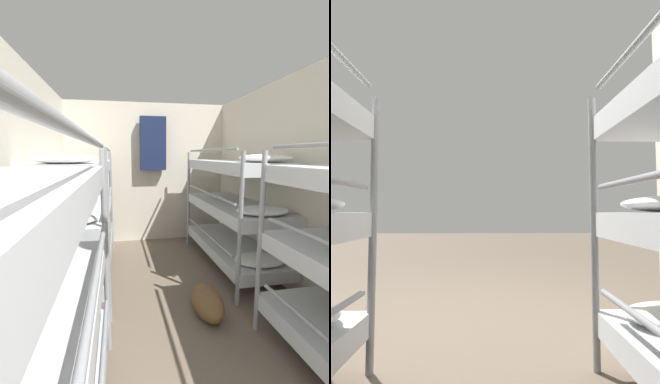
{
  "view_description": "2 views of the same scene",
  "coord_description": "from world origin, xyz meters",
  "views": [
    {
      "loc": [
        -0.55,
        0.52,
        1.56
      ],
      "look_at": [
        0.04,
        3.66,
        1.09
      ],
      "focal_mm": 24.0,
      "sensor_mm": 36.0,
      "label": 1
    },
    {
      "loc": [
        -0.03,
        2.32,
        0.92
      ],
      "look_at": [
        -0.07,
        0.28,
        1.04
      ],
      "focal_mm": 28.0,
      "sensor_mm": 36.0,
      "label": 2
    }
  ],
  "objects": [
    {
      "name": "ground_plane",
      "position": [
        0.0,
        0.0,
        0.0
      ],
      "size": [
        20.0,
        20.0,
        0.0
      ],
      "primitive_type": "plane",
      "color": "#6B5B4C"
    }
  ]
}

